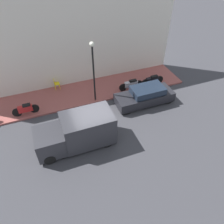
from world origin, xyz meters
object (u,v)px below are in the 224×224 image
motorcycle_red (26,109)px  cafe_chair (56,83)px  parked_car (145,96)px  scooter_silver (131,84)px  streetlamp (93,65)px  delivery_van (77,132)px  motorcycle_black (153,80)px

motorcycle_red → cafe_chair: 3.40m
parked_car → scooter_silver: 1.85m
streetlamp → motorcycle_red: bearing=88.3°
delivery_van → streetlamp: 4.74m
parked_car → motorcycle_red: bearing=78.7°
streetlamp → cafe_chair: 4.23m
scooter_silver → cafe_chair: size_ratio=2.28×
motorcycle_black → motorcycle_red: 9.91m
scooter_silver → cafe_chair: cafe_chair is taller
parked_car → streetlamp: size_ratio=0.95×
parked_car → streetlamp: streetlamp is taller
motorcycle_black → scooter_silver: 1.87m
motorcycle_red → scooter_silver: (0.16, -8.04, 0.00)m
motorcycle_black → cafe_chair: cafe_chair is taller
delivery_van → scooter_silver: (3.96, -5.35, -0.47)m
motorcycle_red → streetlamp: 5.54m
motorcycle_red → delivery_van: bearing=-144.8°
parked_car → delivery_van: bearing=110.8°
scooter_silver → motorcycle_black: bearing=-92.5°
parked_car → scooter_silver: bearing=8.6°
streetlamp → cafe_chair: size_ratio=5.15×
motorcycle_black → cafe_chair: (2.24, 7.42, 0.06)m
delivery_van → motorcycle_black: (3.88, -7.22, -0.46)m
cafe_chair → scooter_silver: bearing=-111.2°
scooter_silver → cafe_chair: (2.16, 5.55, 0.07)m
motorcycle_black → scooter_silver: bearing=87.5°
delivery_van → cafe_chair: (6.12, 0.20, -0.40)m
delivery_van → cafe_chair: bearing=1.9°
parked_car → cafe_chair: (3.98, 5.83, -0.00)m
parked_car → cafe_chair: bearing=55.7°
cafe_chair → streetlamp: bearing=-135.0°
motorcycle_red → motorcycle_black: bearing=-89.5°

